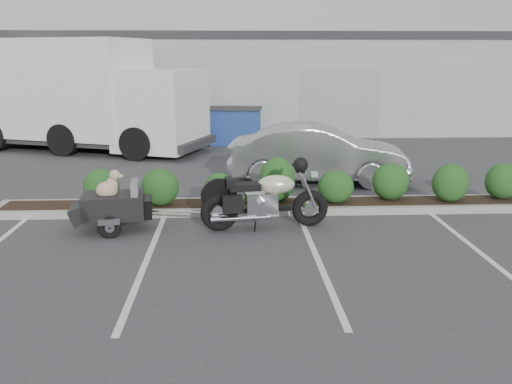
{
  "coord_description": "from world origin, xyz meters",
  "views": [
    {
      "loc": [
        -0.14,
        -8.65,
        3.14
      ],
      "look_at": [
        0.29,
        0.76,
        0.75
      ],
      "focal_mm": 38.0,
      "sensor_mm": 36.0,
      "label": 1
    }
  ],
  "objects_px": {
    "pet_trailer": "(113,205)",
    "delivery_truck": "(89,98)",
    "dumpster": "(234,125)",
    "motorcycle": "(265,200)",
    "sedan": "(318,154)"
  },
  "relations": [
    {
      "from": "pet_trailer",
      "to": "dumpster",
      "type": "relative_size",
      "value": 0.93
    },
    {
      "from": "pet_trailer",
      "to": "dumpster",
      "type": "height_order",
      "value": "dumpster"
    },
    {
      "from": "sedan",
      "to": "dumpster",
      "type": "xyz_separation_m",
      "value": [
        -2.07,
        6.32,
        -0.07
      ]
    },
    {
      "from": "motorcycle",
      "to": "pet_trailer",
      "type": "xyz_separation_m",
      "value": [
        -2.79,
        0.02,
        -0.07
      ]
    },
    {
      "from": "motorcycle",
      "to": "delivery_truck",
      "type": "xyz_separation_m",
      "value": [
        -5.35,
        8.88,
        1.2
      ]
    },
    {
      "from": "pet_trailer",
      "to": "delivery_truck",
      "type": "relative_size",
      "value": 0.23
    },
    {
      "from": "pet_trailer",
      "to": "delivery_truck",
      "type": "xyz_separation_m",
      "value": [
        -2.56,
        8.86,
        1.27
      ]
    },
    {
      "from": "motorcycle",
      "to": "dumpster",
      "type": "relative_size",
      "value": 1.15
    },
    {
      "from": "motorcycle",
      "to": "sedan",
      "type": "height_order",
      "value": "sedan"
    },
    {
      "from": "pet_trailer",
      "to": "sedan",
      "type": "bearing_deg",
      "value": 33.02
    },
    {
      "from": "sedan",
      "to": "dumpster",
      "type": "relative_size",
      "value": 2.11
    },
    {
      "from": "motorcycle",
      "to": "delivery_truck",
      "type": "distance_m",
      "value": 10.43
    },
    {
      "from": "motorcycle",
      "to": "pet_trailer",
      "type": "height_order",
      "value": "motorcycle"
    },
    {
      "from": "sedan",
      "to": "dumpster",
      "type": "distance_m",
      "value": 6.65
    },
    {
      "from": "dumpster",
      "to": "sedan",
      "type": "bearing_deg",
      "value": -66.11
    }
  ]
}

